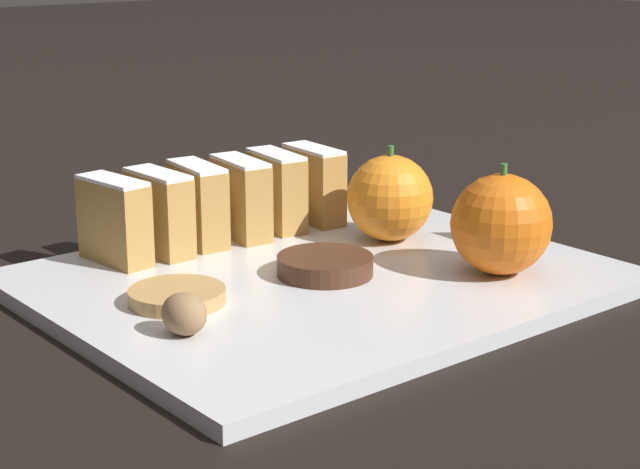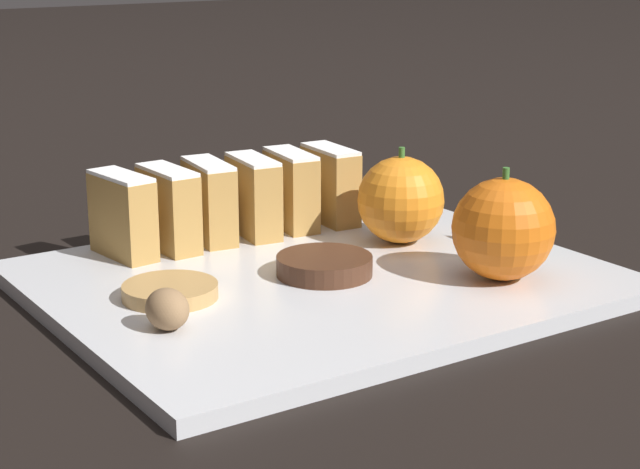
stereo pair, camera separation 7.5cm
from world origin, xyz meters
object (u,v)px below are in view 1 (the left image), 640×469
(orange_far, at_px, (390,198))
(chocolate_cookie, at_px, (324,266))
(orange_near, at_px, (501,224))
(walnut, at_px, (184,314))

(orange_far, xyz_separation_m, chocolate_cookie, (0.04, -0.10, -0.03))
(orange_near, bearing_deg, orange_far, -178.36)
(orange_far, distance_m, chocolate_cookie, 0.11)
(orange_far, bearing_deg, orange_near, 1.64)
(orange_near, distance_m, orange_far, 0.12)
(orange_near, xyz_separation_m, walnut, (-0.04, -0.25, -0.02))
(orange_near, height_order, walnut, orange_near)
(orange_far, bearing_deg, chocolate_cookie, -69.23)
(chocolate_cookie, bearing_deg, walnut, -75.80)
(orange_far, relative_size, walnut, 2.39)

